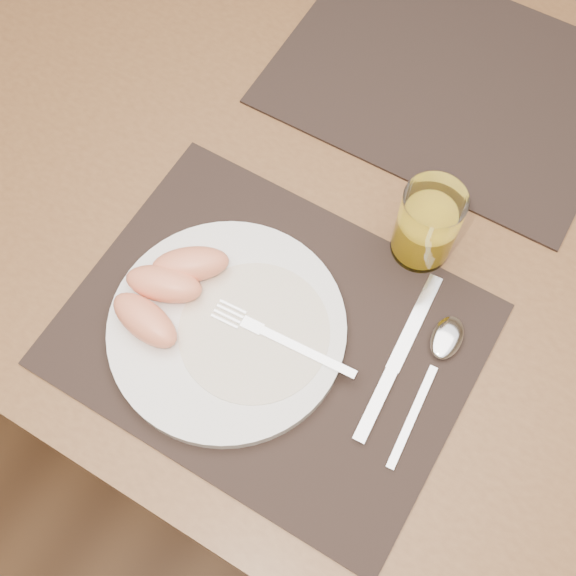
# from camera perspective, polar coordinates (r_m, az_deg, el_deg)

# --- Properties ---
(ground) EXTENTS (5.00, 5.00, 0.00)m
(ground) POSITION_cam_1_polar(r_m,az_deg,el_deg) (1.60, 3.09, -6.88)
(ground) COLOR brown
(ground) RESTS_ON ground
(table) EXTENTS (1.40, 0.90, 0.75)m
(table) POSITION_cam_1_polar(r_m,az_deg,el_deg) (0.99, 4.99, 5.06)
(table) COLOR brown
(table) RESTS_ON ground
(placemat_near) EXTENTS (0.45, 0.35, 0.00)m
(placemat_near) POSITION_cam_1_polar(r_m,az_deg,el_deg) (0.82, -1.37, -3.67)
(placemat_near) COLOR black
(placemat_near) RESTS_ON table
(placemat_far) EXTENTS (0.45, 0.36, 0.00)m
(placemat_far) POSITION_cam_1_polar(r_m,az_deg,el_deg) (1.04, 12.58, 15.81)
(placemat_far) COLOR black
(placemat_far) RESTS_ON table
(plate) EXTENTS (0.27, 0.27, 0.02)m
(plate) POSITION_cam_1_polar(r_m,az_deg,el_deg) (0.82, -4.82, -3.20)
(plate) COLOR white
(plate) RESTS_ON placemat_near
(plate_dressing) EXTENTS (0.17, 0.17, 0.00)m
(plate_dressing) POSITION_cam_1_polar(r_m,az_deg,el_deg) (0.81, -2.70, -3.42)
(plate_dressing) COLOR white
(plate_dressing) RESTS_ON plate
(fork) EXTENTS (0.18, 0.03, 0.00)m
(fork) POSITION_cam_1_polar(r_m,az_deg,el_deg) (0.80, -1.33, -3.72)
(fork) COLOR silver
(fork) RESTS_ON plate
(knife) EXTENTS (0.03, 0.22, 0.01)m
(knife) POSITION_cam_1_polar(r_m,az_deg,el_deg) (0.81, 8.23, -6.41)
(knife) COLOR silver
(knife) RESTS_ON placemat_near
(spoon) EXTENTS (0.04, 0.19, 0.01)m
(spoon) POSITION_cam_1_polar(r_m,az_deg,el_deg) (0.83, 12.07, -4.73)
(spoon) COLOR silver
(spoon) RESTS_ON placemat_near
(juice_glass) EXTENTS (0.07, 0.07, 0.11)m
(juice_glass) POSITION_cam_1_polar(r_m,az_deg,el_deg) (0.84, 10.89, 4.77)
(juice_glass) COLOR white
(juice_glass) RESTS_ON placemat_near
(grapefruit_wedges) EXTENTS (0.11, 0.15, 0.04)m
(grapefruit_wedges) POSITION_cam_1_polar(r_m,az_deg,el_deg) (0.82, -9.56, -0.09)
(grapefruit_wedges) COLOR #F28D62
(grapefruit_wedges) RESTS_ON plate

